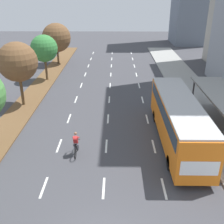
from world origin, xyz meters
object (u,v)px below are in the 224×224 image
bus (178,117)px  cyclist (76,145)px  median_tree_fourth (44,49)px  median_tree_third (18,62)px  median_tree_fifth (56,38)px

bus → cyclist: 7.63m
bus → cyclist: bus is taller
bus → median_tree_fourth: 20.18m
median_tree_third → median_tree_fifth: size_ratio=1.02×
median_tree_fourth → bus: bearing=-48.5°
cyclist → median_tree_third: median_tree_third is taller
cyclist → median_tree_third: (-6.43, 8.65, 3.60)m
median_tree_fourth → median_tree_fifth: (-0.17, 8.22, -0.00)m
cyclist → median_tree_third: 11.36m
bus → median_tree_fourth: bearing=131.5°
cyclist → median_tree_fourth: 18.20m
median_tree_third → median_tree_fifth: 16.45m
median_tree_third → median_tree_fifth: median_tree_third is taller
bus → median_tree_fifth: median_tree_fifth is taller
median_tree_fifth → bus: bearing=-59.9°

